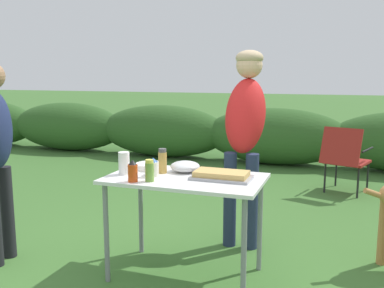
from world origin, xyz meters
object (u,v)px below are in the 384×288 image
Objects in this scene: standing_person_in_dark_puffer at (245,122)px; hot_sauce_bottle at (133,171)px; mayo_bottle at (153,168)px; relish_jar at (150,171)px; folding_table at (185,187)px; food_tray at (221,175)px; paper_cup_stack at (124,163)px; spice_jar at (163,161)px; plate_stack at (151,166)px; camp_chair_green_behind_table at (345,156)px; mixing_bowl at (185,166)px.

hot_sauce_bottle is at bearing -118.25° from standing_person_in_dark_puffer.
relish_jar is (0.04, -0.14, 0.01)m from mayo_bottle.
food_tray is (0.26, 0.03, 0.10)m from folding_table.
spice_jar is (0.25, 0.13, 0.01)m from paper_cup_stack.
relish_jar is at bearing 24.48° from hot_sauce_bottle.
hot_sauce_bottle is at bearing -82.33° from plate_stack.
mayo_bottle is at bearing -97.23° from camp_chair_green_behind_table.
relish_jar is 0.18× the size of camp_chair_green_behind_table.
standing_person_in_dark_puffer is 2.00× the size of camp_chair_green_behind_table.
standing_person_in_dark_puffer is at bearing 57.98° from spice_jar.
spice_jar reaches higher than food_tray.
relish_jar is at bearing -114.55° from standing_person_in_dark_puffer.
hot_sauce_bottle is 1.01× the size of relish_jar.
paper_cup_stack is 0.20× the size of camp_chair_green_behind_table.
folding_table is at bearing 9.39° from paper_cup_stack.
spice_jar is (-0.14, -0.10, 0.05)m from mixing_bowl.
standing_person_in_dark_puffer reaches higher than folding_table.
spice_jar is at bearing -97.79° from camp_chair_green_behind_table.
folding_table is at bearing -93.77° from camp_chair_green_behind_table.
mixing_bowl is at bearing 52.62° from mayo_bottle.
hot_sauce_bottle is at bearing -155.52° from relish_jar.
mixing_bowl reaches higher than food_tray.
standing_person_in_dark_puffer is at bearing 63.46° from mixing_bowl.
spice_jar is 2.94m from camp_chair_green_behind_table.
food_tray is 0.50× the size of camp_chair_green_behind_table.
camp_chair_green_behind_table is (0.82, 1.91, -0.59)m from standing_person_in_dark_puffer.
plate_stack is at bearing 155.34° from folding_table.
mixing_bowl is 0.37m from relish_jar.
spice_jar is at bearing 164.12° from folding_table.
folding_table is at bearing 14.70° from mayo_bottle.
mayo_bottle is 0.14m from relish_jar.
folding_table is 2.90m from camp_chair_green_behind_table.
spice_jar is 0.88m from standing_person_in_dark_puffer.
standing_person_in_dark_puffer reaches higher than food_tray.
paper_cup_stack reaches higher than mayo_bottle.
hot_sauce_bottle is (-0.07, -0.19, 0.01)m from mayo_bottle.
spice_jar is (0.09, 0.30, 0.02)m from hot_sauce_bottle.
camp_chair_green_behind_table is at bearing 60.77° from plate_stack.
hot_sauce_bottle is at bearing -109.42° from mayo_bottle.
relish_jar is at bearing -95.54° from camp_chair_green_behind_table.
folding_table is 1.32× the size of camp_chair_green_behind_table.
folding_table is 2.66× the size of food_tray.
plate_stack is 0.91m from standing_person_in_dark_puffer.
mayo_bottle is 0.90× the size of relish_jar.
relish_jar is 1.09m from standing_person_in_dark_puffer.
spice_jar is at bearing 73.64° from hot_sauce_bottle.
mayo_bottle is at bearing -119.97° from standing_person_in_dark_puffer.
camp_chair_green_behind_table is at bearing 68.18° from folding_table.
food_tray is at bearing 8.06° from paper_cup_stack.
paper_cup_stack is at bearing -176.00° from mayo_bottle.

